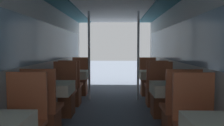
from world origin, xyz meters
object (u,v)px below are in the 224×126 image
at_px(chair_left_far_2, 80,83).
at_px(chair_right_near_2, 155,92).
at_px(support_pole_right_2, 138,56).
at_px(chair_left_far_1, 63,99).
at_px(dining_table_left_2, 76,75).
at_px(chair_right_far_2, 148,84).
at_px(dining_table_right_1, 170,90).
at_px(chair_right_near_1, 179,119).
at_px(dining_table_right_2, 152,76).
at_px(dining_table_left_1, 55,90).
at_px(chair_right_far_1, 162,100).
at_px(chair_left_near_1, 44,118).
at_px(chair_left_near_2, 71,92).
at_px(support_pole_left_2, 89,56).

distance_m(chair_left_far_2, chair_right_near_2, 2.15).
bearing_deg(support_pole_right_2, chair_left_far_1, -140.47).
distance_m(dining_table_left_2, chair_right_far_2, 1.95).
bearing_deg(chair_right_far_2, dining_table_left_2, 16.59).
height_order(dining_table_right_1, chair_right_near_2, chair_right_near_2).
relative_size(chair_right_near_1, dining_table_right_2, 1.42).
relative_size(dining_table_left_1, dining_table_left_2, 1.00).
height_order(chair_left_far_2, chair_right_far_2, same).
bearing_deg(dining_table_right_1, dining_table_right_2, 90.00).
height_order(dining_table_left_2, chair_right_far_1, chair_right_far_1).
distance_m(chair_left_far_2, chair_right_far_1, 2.59).
height_order(dining_table_left_2, support_pole_right_2, support_pole_right_2).
relative_size(chair_left_far_2, dining_table_right_2, 1.42).
bearing_deg(chair_left_near_1, chair_right_near_2, 44.30).
height_order(chair_right_far_1, support_pole_right_2, support_pole_right_2).
height_order(dining_table_right_1, support_pole_right_2, support_pole_right_2).
distance_m(dining_table_right_2, support_pole_right_2, 0.58).
bearing_deg(dining_table_left_1, chair_right_far_2, 51.86).
bearing_deg(chair_left_far_2, chair_right_near_2, 149.21).
bearing_deg(dining_table_left_1, chair_left_far_1, 90.00).
relative_size(dining_table_right_1, chair_right_far_2, 0.71).
xyz_separation_m(dining_table_right_1, support_pole_right_2, (-0.33, 1.81, 0.47)).
bearing_deg(dining_table_right_1, chair_left_near_1, -163.41).
height_order(chair_left_near_2, support_pole_right_2, support_pole_right_2).
bearing_deg(chair_left_near_1, support_pole_left_2, 82.02).
height_order(chair_left_near_1, chair_right_far_2, same).
bearing_deg(dining_table_right_2, chair_left_far_1, -145.87).
bearing_deg(dining_table_left_2, dining_table_right_1, -44.30).
height_order(chair_right_near_1, support_pole_right_2, support_pole_right_2).
xyz_separation_m(chair_right_near_1, chair_right_far_1, (0.00, 1.10, 0.00)).
relative_size(chair_left_near_2, support_pole_right_2, 0.47).
height_order(chair_left_far_1, support_pole_left_2, support_pole_left_2).
height_order(dining_table_left_1, chair_right_near_1, chair_right_near_1).
relative_size(chair_left_near_1, chair_right_near_2, 1.00).
relative_size(chair_left_far_1, support_pole_left_2, 0.47).
relative_size(chair_left_near_1, chair_left_far_2, 1.00).
bearing_deg(dining_table_left_2, support_pole_right_2, 0.00).
height_order(chair_left_far_1, chair_right_near_1, same).
height_order(chair_right_near_1, dining_table_right_2, chair_right_near_1).
bearing_deg(dining_table_right_2, dining_table_left_2, 180.00).
xyz_separation_m(dining_table_left_2, dining_table_right_1, (1.85, -1.81, 0.00)).
height_order(chair_left_near_1, chair_left_far_2, same).
distance_m(chair_right_near_1, dining_table_right_2, 2.38).
height_order(support_pole_left_2, support_pole_right_2, same).
xyz_separation_m(dining_table_left_1, chair_right_near_2, (1.85, 1.25, -0.29)).
height_order(dining_table_right_2, chair_right_near_2, chair_right_near_2).
xyz_separation_m(chair_left_far_1, dining_table_right_2, (1.85, 1.25, 0.29)).
relative_size(dining_table_right_1, chair_right_far_1, 0.71).
bearing_deg(chair_left_far_2, support_pole_left_2, 120.94).
bearing_deg(chair_left_far_1, chair_right_far_1, -180.00).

